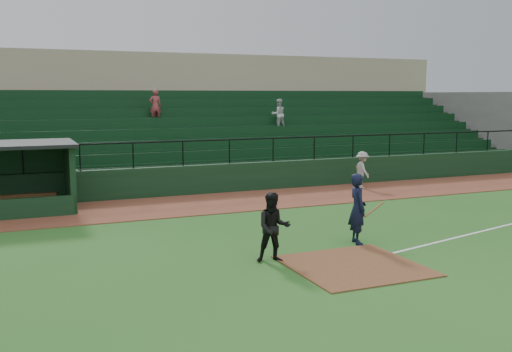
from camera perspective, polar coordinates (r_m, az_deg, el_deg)
name	(u,v)px	position (r m, az deg, el deg)	size (l,w,h in m)	color
ground	(333,256)	(15.05, 7.50, -7.73)	(90.00, 90.00, 0.00)	#275D1E
warning_track	(225,202)	(22.13, -3.03, -2.56)	(40.00, 4.00, 0.03)	brown
home_plate_dirt	(354,266)	(14.23, 9.56, -8.64)	(3.00, 3.00, 0.03)	brown
stadium_structure	(168,129)	(29.91, -8.61, 4.52)	(38.00, 13.08, 6.40)	black
batter_at_plate	(358,209)	(16.16, 9.90, -3.17)	(1.10, 0.79, 1.93)	black
umpire	(273,227)	(14.20, 1.72, -5.05)	(0.83, 0.65, 1.71)	black
runner	(362,170)	(25.61, 10.35, 0.60)	(1.03, 0.59, 1.59)	#ABA6A0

